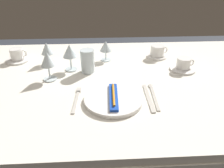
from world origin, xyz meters
TOP-DOWN VIEW (x-y plane):
  - dining_table at (0.00, 0.00)m, footprint 1.80×1.11m
  - dinner_plate at (0.01, -0.22)m, footprint 0.26×0.26m
  - toothbrush_package at (0.01, -0.22)m, footprint 0.04×0.21m
  - fork_outer at (-0.15, -0.19)m, footprint 0.03×0.21m
  - dinner_knife at (0.17, -0.21)m, footprint 0.02×0.23m
  - spoon_soup at (0.20, -0.17)m, footprint 0.03×0.23m
  - saucer_left at (0.32, 0.27)m, footprint 0.12×0.12m
  - coffee_cup_left at (0.32, 0.27)m, footprint 0.11×0.08m
  - saucer_right at (0.42, 0.08)m, footprint 0.14×0.14m
  - coffee_cup_right at (0.42, 0.08)m, footprint 0.10×0.08m
  - saucer_far at (-0.55, 0.26)m, footprint 0.14×0.14m
  - coffee_cup_far at (-0.55, 0.26)m, footprint 0.10×0.08m
  - wine_glass_centre at (-0.21, 0.11)m, footprint 0.08×0.08m
  - wine_glass_left at (-0.01, 0.24)m, footprint 0.07×0.07m
  - wine_glass_right at (-0.31, 0.00)m, footprint 0.07×0.07m
  - wine_glass_far at (-0.35, 0.20)m, footprint 0.07×0.07m
  - drink_tumbler at (-0.11, 0.08)m, footprint 0.08×0.08m

SIDE VIEW (x-z plane):
  - dining_table at x=0.00m, z-range 0.29..1.03m
  - spoon_soup at x=0.20m, z-range 0.74..0.75m
  - fork_outer at x=-0.15m, z-range 0.74..0.74m
  - dinner_knife at x=0.17m, z-range 0.74..0.74m
  - saucer_left at x=0.32m, z-range 0.74..0.75m
  - saucer_right at x=0.42m, z-range 0.74..0.75m
  - saucer_far at x=-0.55m, z-range 0.74..0.75m
  - dinner_plate at x=0.01m, z-range 0.74..0.76m
  - toothbrush_package at x=0.01m, z-range 0.75..0.78m
  - coffee_cup_right at x=0.42m, z-range 0.75..0.81m
  - coffee_cup_left at x=0.32m, z-range 0.75..0.82m
  - coffee_cup_far at x=-0.55m, z-range 0.75..0.82m
  - drink_tumbler at x=-0.11m, z-range 0.73..0.86m
  - wine_glass_left at x=-0.01m, z-range 0.76..0.89m
  - wine_glass_far at x=-0.35m, z-range 0.76..0.90m
  - wine_glass_centre at x=-0.21m, z-range 0.77..0.92m
  - wine_glass_right at x=-0.31m, z-range 0.77..0.92m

